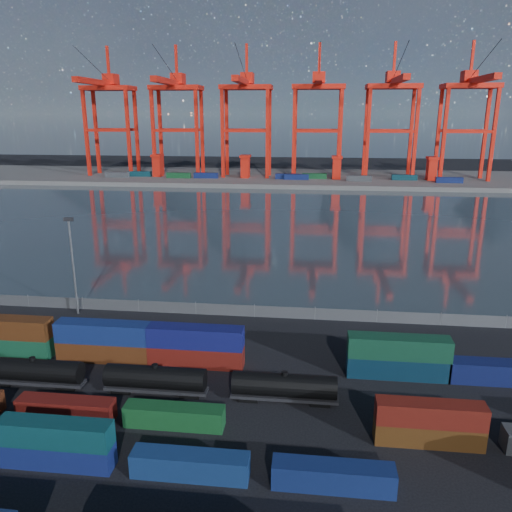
# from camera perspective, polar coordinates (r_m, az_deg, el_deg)

# --- Properties ---
(ground) EXTENTS (700.00, 700.00, 0.00)m
(ground) POSITION_cam_1_polar(r_m,az_deg,el_deg) (59.39, -3.49, -17.43)
(ground) COLOR black
(ground) RESTS_ON ground
(harbor_water) EXTENTS (700.00, 700.00, 0.00)m
(harbor_water) POSITION_cam_1_polar(r_m,az_deg,el_deg) (157.47, 3.14, 3.94)
(harbor_water) COLOR #2C3940
(harbor_water) RESTS_ON ground
(far_quay) EXTENTS (700.00, 70.00, 2.00)m
(far_quay) POSITION_cam_1_polar(r_m,az_deg,el_deg) (260.87, 4.60, 8.90)
(far_quay) COLOR #514F4C
(far_quay) RESTS_ON ground
(distant_mountains) EXTENTS (2470.00, 1100.00, 520.00)m
(distant_mountains) POSITION_cam_1_polar(r_m,az_deg,el_deg) (1660.32, 9.09, 22.22)
(distant_mountains) COLOR #1E2630
(distant_mountains) RESTS_ON ground
(container_row_south) EXTENTS (113.19, 2.25, 4.79)m
(container_row_south) POSITION_cam_1_polar(r_m,az_deg,el_deg) (49.76, 15.63, -22.95)
(container_row_south) COLOR #0D2C44
(container_row_south) RESTS_ON ground
(container_row_mid) EXTENTS (139.84, 2.21, 4.71)m
(container_row_mid) POSITION_cam_1_polar(r_m,az_deg,el_deg) (55.39, 9.51, -18.42)
(container_row_mid) COLOR #414346
(container_row_mid) RESTS_ON ground
(container_row_north) EXTENTS (142.70, 2.61, 5.56)m
(container_row_north) POSITION_cam_1_polar(r_m,az_deg,el_deg) (68.85, -8.65, -10.51)
(container_row_north) COLOR navy
(container_row_north) RESTS_ON ground
(waterfront_fence) EXTENTS (160.12, 0.12, 2.20)m
(waterfront_fence) POSITION_cam_1_polar(r_m,az_deg,el_deg) (83.54, -0.16, -6.32)
(waterfront_fence) COLOR #595B5E
(waterfront_fence) RESTS_ON ground
(yard_light_mast) EXTENTS (1.60, 0.40, 16.60)m
(yard_light_mast) POSITION_cam_1_polar(r_m,az_deg,el_deg) (87.56, -20.22, -0.54)
(yard_light_mast) COLOR slate
(yard_light_mast) RESTS_ON ground
(gantry_cranes) EXTENTS (200.09, 48.18, 65.24)m
(gantry_cranes) POSITION_cam_1_polar(r_m,az_deg,el_deg) (252.72, 2.96, 17.56)
(gantry_cranes) COLOR red
(gantry_cranes) RESTS_ON ground
(quay_containers) EXTENTS (172.58, 10.99, 2.60)m
(quay_containers) POSITION_cam_1_polar(r_m,az_deg,el_deg) (246.83, 1.90, 9.08)
(quay_containers) COLOR navy
(quay_containers) RESTS_ON far_quay
(straddle_carriers) EXTENTS (140.00, 7.00, 11.10)m
(straddle_carriers) POSITION_cam_1_polar(r_m,az_deg,el_deg) (250.29, 3.97, 10.19)
(straddle_carriers) COLOR red
(straddle_carriers) RESTS_ON far_quay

